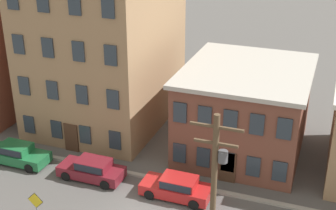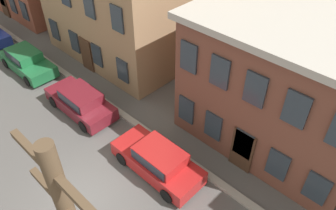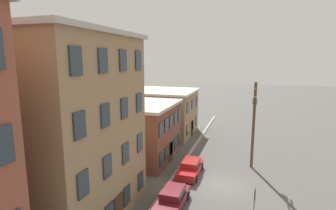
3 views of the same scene
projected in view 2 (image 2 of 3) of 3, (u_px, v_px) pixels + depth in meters
ground_plane at (85, 197)px, 13.99m from camera, size 200.00×200.00×0.00m
kerb_strip at (160, 141)px, 16.43m from camera, size 56.00×0.36×0.16m
apartment_far at (305, 67)px, 15.96m from camera, size 8.83×10.27×6.32m
car_green at (27, 60)px, 20.94m from camera, size 4.40×1.92×1.43m
car_maroon at (81, 101)px, 17.80m from camera, size 4.40×1.92×1.43m
car_red at (158, 160)px, 14.61m from camera, size 4.40×1.92×1.43m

